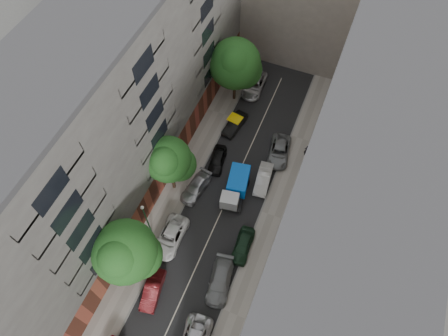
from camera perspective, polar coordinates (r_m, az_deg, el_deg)
The scene contains 22 objects.
ground at distance 44.03m, azimuth 0.39°, elevation -4.51°, with size 120.00×120.00×0.00m, color #4C4C49.
road_surface at distance 44.02m, azimuth 0.39°, elevation -4.51°, with size 8.00×44.00×0.02m, color black.
sidewalk_left at distance 45.21m, azimuth -6.10°, elevation -2.12°, with size 3.00×44.00×0.15m, color gray.
sidewalk_right at distance 43.38m, azimuth 7.19°, elevation -6.86°, with size 3.00×44.00×0.15m, color gray.
building_left at distance 39.26m, azimuth -14.74°, elevation 7.84°, with size 8.00×44.00×20.00m, color #4A4745.
building_right at distance 34.87m, azimuth 17.52°, elevation -2.74°, with size 8.00×44.00×20.00m, color #C6B49A.
tarp_truck at distance 43.32m, azimuth 1.72°, elevation -2.71°, with size 2.80×5.36×2.35m.
car_left_1 at distance 40.29m, azimuth -10.17°, elevation -16.76°, with size 1.46×4.18×1.38m, color #501012.
car_left_2 at distance 41.77m, azimuth -7.68°, elevation -9.74°, with size 2.36×5.13×1.43m, color silver.
car_left_3 at distance 44.12m, azimuth -4.05°, elevation -2.76°, with size 1.83×4.50×1.31m, color #B4B4B9.
car_left_4 at distance 45.87m, azimuth -0.97°, elevation 1.21°, with size 1.63×4.04×1.38m, color black.
car_left_5 at distance 48.93m, azimuth 1.57°, elevation 6.29°, with size 1.44×4.13×1.36m, color black.
car_left_6 at distance 53.26m, azimuth 4.35°, elevation 11.75°, with size 2.42×5.25×1.46m, color #BAB9BE.
car_right_1 at distance 39.90m, azimuth -0.57°, elevation -15.85°, with size 2.04×5.02×1.46m, color slate.
car_right_2 at distance 41.11m, azimuth 2.70°, elevation -11.01°, with size 1.68×4.18×1.42m, color black.
car_right_3 at distance 44.70m, azimuth 5.65°, elevation -1.55°, with size 1.50×4.29×1.41m, color silver.
car_right_4 at distance 46.93m, azimuth 7.88°, elevation 2.35°, with size 2.30×4.98×1.38m, color slate.
tree_near at distance 36.04m, azimuth -13.87°, elevation -11.81°, with size 5.91×5.72×9.07m.
tree_mid at distance 40.31m, azimuth -7.87°, elevation 0.94°, with size 5.10×4.80×8.12m.
tree_far at distance 48.18m, azimuth 1.66°, elevation 14.42°, with size 6.25×6.11×8.94m.
lamp_post at distance 39.55m, azimuth -11.11°, elevation -6.90°, with size 0.36×0.36×5.96m.
pedestrian at distance 47.20m, azimuth 11.74°, elevation 2.48°, with size 0.61×0.40×1.68m, color black.
Camera 1 is at (7.39, -18.98, 39.04)m, focal length 32.00 mm.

